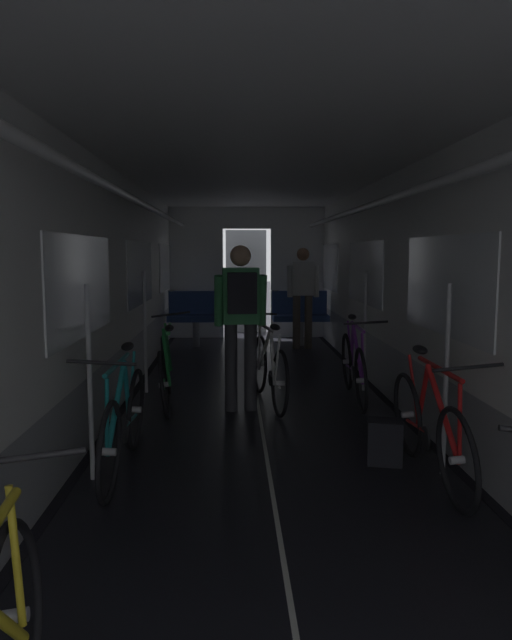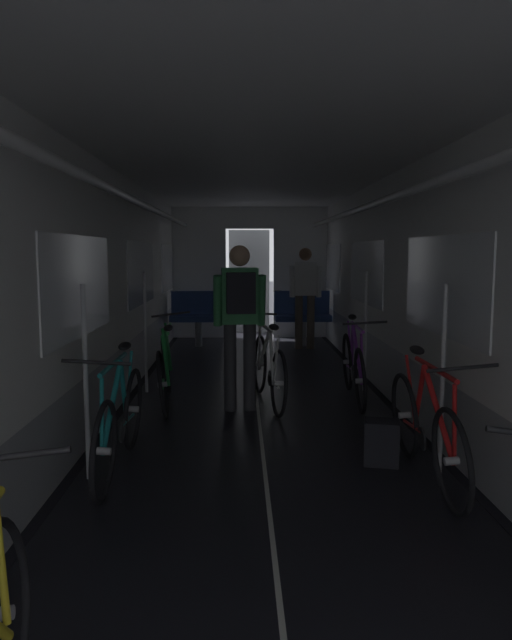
{
  "view_description": "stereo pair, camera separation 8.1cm",
  "coord_description": "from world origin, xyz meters",
  "px_view_note": "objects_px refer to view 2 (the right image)",
  "views": [
    {
      "loc": [
        -0.26,
        -1.96,
        1.62
      ],
      "look_at": [
        0.0,
        4.65,
        0.84
      ],
      "focal_mm": 32.73,
      "sensor_mm": 36.0,
      "label": 1
    },
    {
      "loc": [
        -0.18,
        -1.96,
        1.62
      ],
      "look_at": [
        0.0,
        4.65,
        0.84
      ],
      "focal_mm": 32.73,
      "sensor_mm": 36.0,
      "label": 2
    }
  ],
  "objects_px": {
    "bench_seat_far_right": "(302,313)",
    "person_standing_near_bench": "(305,291)",
    "backpack_on_floor": "(382,442)",
    "bicycle_purple": "(353,366)",
    "bicycle_teal": "(120,421)",
    "bicycle_red": "(426,428)",
    "bicycle_white_in_aisle": "(268,369)",
    "bench_seat_far_left": "(199,313)",
    "person_cyclist_aisle": "(240,312)",
    "bicycle_green": "(165,369)"
  },
  "relations": [
    {
      "from": "bicycle_red",
      "to": "person_cyclist_aisle",
      "type": "relative_size",
      "value": 1.0
    },
    {
      "from": "person_cyclist_aisle",
      "to": "person_standing_near_bench",
      "type": "bearing_deg",
      "value": 74.2
    },
    {
      "from": "person_cyclist_aisle",
      "to": "person_standing_near_bench",
      "type": "distance_m",
      "value": 3.98
    },
    {
      "from": "bicycle_purple",
      "to": "person_standing_near_bench",
      "type": "relative_size",
      "value": 1.0
    },
    {
      "from": "backpack_on_floor",
      "to": "bicycle_purple",
      "type": "bearing_deg",
      "value": 85.46
    },
    {
      "from": "bench_seat_far_right",
      "to": "bicycle_white_in_aisle",
      "type": "xyz_separation_m",
      "value": [
        -0.78,
        -3.94,
        -0.18
      ]
    },
    {
      "from": "bicycle_red",
      "to": "backpack_on_floor",
      "type": "height_order",
      "value": "bicycle_red"
    },
    {
      "from": "bicycle_purple",
      "to": "backpack_on_floor",
      "type": "bearing_deg",
      "value": -94.54
    },
    {
      "from": "bicycle_teal",
      "to": "person_cyclist_aisle",
      "type": "xyz_separation_m",
      "value": [
        0.88,
        1.64,
        0.63
      ]
    },
    {
      "from": "bicycle_purple",
      "to": "person_standing_near_bench",
      "type": "bearing_deg",
      "value": 92.54
    },
    {
      "from": "bicycle_white_in_aisle",
      "to": "backpack_on_floor",
      "type": "height_order",
      "value": "bicycle_white_in_aisle"
    },
    {
      "from": "bicycle_green",
      "to": "bicycle_white_in_aisle",
      "type": "bearing_deg",
      "value": 0.39
    },
    {
      "from": "bench_seat_far_right",
      "to": "bicycle_purple",
      "type": "bearing_deg",
      "value": -87.67
    },
    {
      "from": "bench_seat_far_right",
      "to": "bicycle_purple",
      "type": "relative_size",
      "value": 0.58
    },
    {
      "from": "person_cyclist_aisle",
      "to": "bicycle_red",
      "type": "bearing_deg",
      "value": -54.98
    },
    {
      "from": "bench_seat_far_right",
      "to": "person_standing_near_bench",
      "type": "distance_m",
      "value": 0.55
    },
    {
      "from": "bicycle_teal",
      "to": "backpack_on_floor",
      "type": "relative_size",
      "value": 4.97
    },
    {
      "from": "bench_seat_far_right",
      "to": "bicycle_white_in_aisle",
      "type": "distance_m",
      "value": 4.02
    },
    {
      "from": "bicycle_teal",
      "to": "person_standing_near_bench",
      "type": "xyz_separation_m",
      "value": [
        1.97,
        5.46,
        0.59
      ]
    },
    {
      "from": "bench_seat_far_right",
      "to": "person_standing_near_bench",
      "type": "bearing_deg",
      "value": -89.59
    },
    {
      "from": "bench_seat_far_left",
      "to": "bicycle_teal",
      "type": "relative_size",
      "value": 0.58
    },
    {
      "from": "bench_seat_far_right",
      "to": "bicycle_green",
      "type": "height_order",
      "value": "bench_seat_far_right"
    },
    {
      "from": "bicycle_purple",
      "to": "person_cyclist_aisle",
      "type": "xyz_separation_m",
      "value": [
        -1.24,
        -0.38,
        0.63
      ]
    },
    {
      "from": "bicycle_purple",
      "to": "bicycle_teal",
      "type": "bearing_deg",
      "value": -136.42
    },
    {
      "from": "bench_seat_far_left",
      "to": "bicycle_purple",
      "type": "bearing_deg",
      "value": -62.9
    },
    {
      "from": "person_cyclist_aisle",
      "to": "bench_seat_far_left",
      "type": "bearing_deg",
      "value": 99.72
    },
    {
      "from": "bench_seat_far_left",
      "to": "person_standing_near_bench",
      "type": "distance_m",
      "value": 1.89
    },
    {
      "from": "bicycle_green",
      "to": "person_standing_near_bench",
      "type": "bearing_deg",
      "value": 62.21
    },
    {
      "from": "backpack_on_floor",
      "to": "bench_seat_far_right",
      "type": "bearing_deg",
      "value": 90.03
    },
    {
      "from": "bench_seat_far_left",
      "to": "person_standing_near_bench",
      "type": "height_order",
      "value": "person_standing_near_bench"
    },
    {
      "from": "bicycle_purple",
      "to": "backpack_on_floor",
      "type": "relative_size",
      "value": 4.98
    },
    {
      "from": "bench_seat_far_right",
      "to": "bench_seat_far_left",
      "type": "bearing_deg",
      "value": 180.0
    },
    {
      "from": "bench_seat_far_right",
      "to": "bicycle_purple",
      "type": "xyz_separation_m",
      "value": [
        0.16,
        -3.82,
        -0.18
      ]
    },
    {
      "from": "backpack_on_floor",
      "to": "bench_seat_far_left",
      "type": "bearing_deg",
      "value": 107.42
    },
    {
      "from": "bicycle_purple",
      "to": "backpack_on_floor",
      "type": "distance_m",
      "value": 1.94
    },
    {
      "from": "person_cyclist_aisle",
      "to": "backpack_on_floor",
      "type": "height_order",
      "value": "person_cyclist_aisle"
    },
    {
      "from": "bench_seat_far_right",
      "to": "bicycle_teal",
      "type": "height_order",
      "value": "bench_seat_far_right"
    },
    {
      "from": "bench_seat_far_right",
      "to": "backpack_on_floor",
      "type": "distance_m",
      "value": 5.76
    },
    {
      "from": "bicycle_teal",
      "to": "bicycle_purple",
      "type": "bearing_deg",
      "value": 43.58
    },
    {
      "from": "bicycle_red",
      "to": "person_standing_near_bench",
      "type": "relative_size",
      "value": 1.0
    },
    {
      "from": "bicycle_green",
      "to": "person_standing_near_bench",
      "type": "xyz_separation_m",
      "value": [
        1.88,
        3.57,
        0.59
      ]
    },
    {
      "from": "bicycle_red",
      "to": "bicycle_white_in_aisle",
      "type": "height_order",
      "value": "bicycle_red"
    },
    {
      "from": "bench_seat_far_left",
      "to": "backpack_on_floor",
      "type": "bearing_deg",
      "value": -72.58
    },
    {
      "from": "bicycle_red",
      "to": "person_cyclist_aisle",
      "type": "bearing_deg",
      "value": 125.02
    },
    {
      "from": "bicycle_green",
      "to": "bicycle_purple",
      "type": "distance_m",
      "value": 2.04
    },
    {
      "from": "bicycle_purple",
      "to": "bicycle_white_in_aisle",
      "type": "distance_m",
      "value": 0.94
    },
    {
      "from": "bench_seat_far_left",
      "to": "person_standing_near_bench",
      "type": "bearing_deg",
      "value": -11.79
    },
    {
      "from": "bench_seat_far_left",
      "to": "bicycle_teal",
      "type": "height_order",
      "value": "bench_seat_far_left"
    },
    {
      "from": "bench_seat_far_right",
      "to": "bicycle_white_in_aisle",
      "type": "height_order",
      "value": "bench_seat_far_right"
    },
    {
      "from": "bicycle_red",
      "to": "bicycle_green",
      "type": "bearing_deg",
      "value": 134.75
    }
  ]
}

